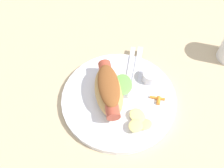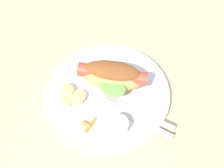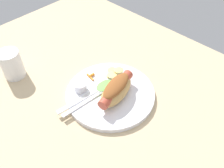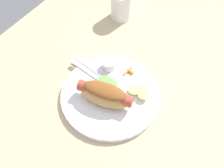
{
  "view_description": "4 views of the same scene",
  "coord_description": "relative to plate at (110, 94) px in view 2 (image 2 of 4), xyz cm",
  "views": [
    {
      "loc": [
        3.26,
        33.09,
        54.0
      ],
      "look_at": [
        5.28,
        -1.5,
        4.78
      ],
      "focal_mm": 40.63,
      "sensor_mm": 36.0,
      "label": 1
    },
    {
      "loc": [
        -27.65,
        -14.15,
        55.48
      ],
      "look_at": [
        3.81,
        -0.84,
        4.55
      ],
      "focal_mm": 45.19,
      "sensor_mm": 36.0,
      "label": 2
    },
    {
      "loc": [
        38.04,
        -35.27,
        56.79
      ],
      "look_at": [
        3.14,
        1.15,
        4.17
      ],
      "focal_mm": 37.6,
      "sensor_mm": 36.0,
      "label": 3
    },
    {
      "loc": [
        36.21,
        22.44,
        63.81
      ],
      "look_at": [
        3.12,
        0.34,
        6.26
      ],
      "focal_mm": 41.91,
      "sensor_mm": 36.0,
      "label": 4
    }
  ],
  "objects": [
    {
      "name": "ground_plane",
      "position": [
        -3.49,
        0.36,
        -1.7
      ],
      "size": [
        120.0,
        90.0,
        1.8
      ],
      "primitive_type": "cube",
      "color": "tan"
    },
    {
      "name": "plate",
      "position": [
        0.0,
        0.0,
        0.0
      ],
      "size": [
        28.07,
        28.07,
        1.6
      ],
      "primitive_type": "cylinder",
      "color": "white",
      "rests_on": "ground_plane"
    },
    {
      "name": "hot_dog",
      "position": [
        2.41,
        0.5,
        3.94
      ],
      "size": [
        10.25,
        15.77,
        6.05
      ],
      "rotation": [
        0.0,
        0.0,
        1.78
      ],
      "color": "tan",
      "rests_on": "plate"
    },
    {
      "name": "sauce_ramekin",
      "position": [
        -7.67,
        -5.33,
        2.16
      ],
      "size": [
        4.09,
        4.09,
        2.71
      ],
      "primitive_type": "cylinder",
      "color": "white",
      "rests_on": "plate"
    },
    {
      "name": "fork",
      "position": [
        -2.55,
        -8.09,
        1.0
      ],
      "size": [
        2.85,
        16.84,
        0.4
      ],
      "rotation": [
        0.0,
        0.0,
        1.47
      ],
      "color": "silver",
      "rests_on": "plate"
    },
    {
      "name": "knife",
      "position": [
        -4.46,
        -9.17,
        0.98
      ],
      "size": [
        3.31,
        14.46,
        0.36
      ],
      "primitive_type": "cube",
      "rotation": [
        0.0,
        0.0,
        1.44
      ],
      "color": "silver",
      "rests_on": "plate"
    },
    {
      "name": "chips_pile",
      "position": [
        -4.84,
        6.93,
        1.61
      ],
      "size": [
        6.59,
        7.74,
        1.71
      ],
      "color": "#DACB78",
      "rests_on": "plate"
    },
    {
      "name": "carrot_garnish",
      "position": [
        -9.44,
        0.7,
        1.19
      ],
      "size": [
        3.73,
        2.56,
        0.9
      ],
      "color": "orange",
      "rests_on": "plate"
    }
  ]
}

